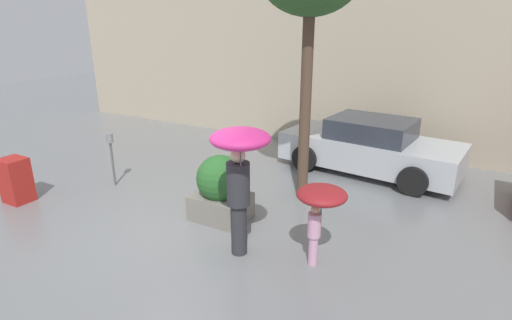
# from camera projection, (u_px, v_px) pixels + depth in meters

# --- Properties ---
(ground_plane) EXTENTS (40.00, 40.00, 0.00)m
(ground_plane) POSITION_uv_depth(u_px,v_px,m) (162.00, 238.00, 6.65)
(ground_plane) COLOR slate
(building_facade) EXTENTS (18.00, 0.30, 6.00)m
(building_facade) POSITION_uv_depth(u_px,v_px,m) (314.00, 38.00, 11.02)
(building_facade) COLOR #B7A88E
(building_facade) RESTS_ON ground
(planter_box) EXTENTS (0.98, 0.85, 1.20)m
(planter_box) POSITION_uv_depth(u_px,v_px,m) (220.00, 189.00, 7.16)
(planter_box) COLOR gray
(planter_box) RESTS_ON ground
(person_adult) EXTENTS (0.86, 0.86, 2.03)m
(person_adult) POSITION_uv_depth(u_px,v_px,m) (239.00, 164.00, 5.67)
(person_adult) COLOR #2D2D33
(person_adult) RESTS_ON ground
(person_child) EXTENTS (0.71, 0.71, 1.26)m
(person_child) POSITION_uv_depth(u_px,v_px,m) (321.00, 202.00, 5.58)
(person_child) COLOR #D199B7
(person_child) RESTS_ON ground
(parked_car_near) EXTENTS (4.23, 2.24, 1.29)m
(parked_car_near) POSITION_uv_depth(u_px,v_px,m) (370.00, 147.00, 9.47)
(parked_car_near) COLOR #B7BCC1
(parked_car_near) RESTS_ON ground
(parking_meter) EXTENTS (0.14, 0.14, 1.18)m
(parking_meter) POSITION_uv_depth(u_px,v_px,m) (111.00, 148.00, 8.56)
(parking_meter) COLOR #595B60
(parking_meter) RESTS_ON ground
(newspaper_box) EXTENTS (0.50, 0.44, 0.90)m
(newspaper_box) POSITION_uv_depth(u_px,v_px,m) (16.00, 180.00, 7.89)
(newspaper_box) COLOR #B2231E
(newspaper_box) RESTS_ON ground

